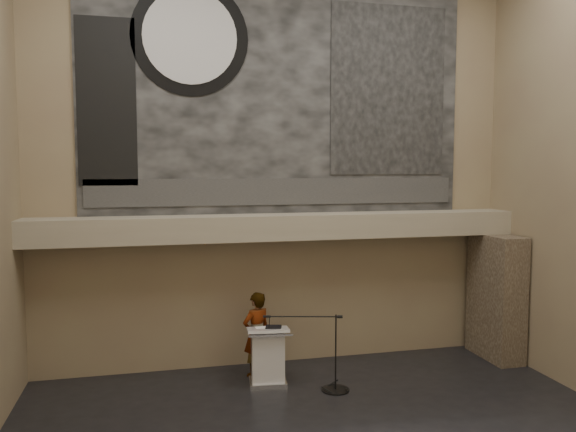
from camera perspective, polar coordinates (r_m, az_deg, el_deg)
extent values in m
cube|color=#806951|center=(11.75, -0.92, 5.44)|extent=(10.00, 0.02, 8.50)
cube|color=#806951|center=(4.31, 23.17, 5.94)|extent=(10.00, 0.02, 8.50)
cube|color=gray|center=(11.42, -0.47, -1.08)|extent=(10.00, 0.80, 0.50)
cylinder|color=#B2893D|center=(11.15, -8.45, -2.73)|extent=(0.04, 0.04, 0.06)
cylinder|color=#B2893D|center=(11.97, 8.48, -2.21)|extent=(0.04, 0.04, 0.06)
cube|color=black|center=(11.82, -0.90, 12.48)|extent=(8.00, 0.05, 5.00)
cube|color=#2E2E2E|center=(11.69, -0.84, 2.50)|extent=(7.76, 0.02, 0.55)
cylinder|color=black|center=(11.70, -9.91, 17.47)|extent=(2.30, 0.02, 2.30)
cylinder|color=silver|center=(11.68, -9.91, 17.49)|extent=(1.84, 0.02, 1.84)
cube|color=black|center=(12.54, 10.17, 12.43)|extent=(2.60, 0.02, 3.60)
cube|color=black|center=(11.49, -17.95, 10.96)|extent=(1.10, 0.02, 3.20)
cube|color=#433629|center=(13.13, 20.38, -7.67)|extent=(0.60, 1.40, 2.70)
cube|color=silver|center=(11.24, -2.07, -16.49)|extent=(0.76, 0.60, 0.08)
cube|color=silver|center=(11.06, -2.08, -13.99)|extent=(0.66, 0.49, 0.96)
cube|color=silver|center=(10.89, -2.06, -11.48)|extent=(0.84, 0.64, 0.14)
cube|color=black|center=(10.89, -1.48, -11.22)|extent=(0.35, 0.31, 0.04)
cube|color=white|center=(10.85, -2.62, -11.37)|extent=(0.25, 0.33, 0.00)
imported|color=silver|center=(11.41, -3.22, -11.89)|extent=(0.73, 0.62, 1.69)
cylinder|color=black|center=(11.00, 4.84, -17.17)|extent=(0.52, 0.52, 0.02)
cylinder|color=black|center=(10.75, 4.87, -13.67)|extent=(0.03, 0.03, 1.44)
cylinder|color=black|center=(10.53, 1.37, -10.18)|extent=(1.38, 0.37, 0.02)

